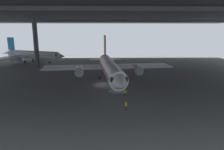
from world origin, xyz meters
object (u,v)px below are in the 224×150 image
object	(u,v)px
airplane_main	(110,68)
crew_worker_by_stairs	(125,92)
boarding_stairs	(118,89)
airplane_distant	(32,55)
crew_worker_near_nose	(126,105)

from	to	relation	value
airplane_main	crew_worker_by_stairs	world-z (taller)	airplane_main
airplane_main	boarding_stairs	size ratio (longest dim) A/B	7.83
crew_worker_by_stairs	airplane_distant	xyz separation A→B (m)	(-34.30, 44.27, 2.30)
airplane_main	crew_worker_by_stairs	size ratio (longest dim) A/B	23.12
airplane_distant	boarding_stairs	bearing A→B (deg)	-51.35
crew_worker_near_nose	crew_worker_by_stairs	size ratio (longest dim) A/B	1.02
crew_worker_near_nose	airplane_distant	bearing A→B (deg)	123.48
boarding_stairs	crew_worker_by_stairs	size ratio (longest dim) A/B	2.95
crew_worker_near_nose	crew_worker_by_stairs	bearing A→B (deg)	86.91
airplane_main	crew_worker_near_nose	distance (m)	20.07
boarding_stairs	crew_worker_near_nose	distance (m)	9.85
boarding_stairs	airplane_distant	distance (m)	53.16
airplane_main	crew_worker_near_nose	xyz separation A→B (m)	(2.40, -19.77, -2.53)
boarding_stairs	airplane_distant	xyz separation A→B (m)	(-33.17, 41.47, 2.46)
airplane_distant	airplane_main	bearing A→B (deg)	-45.00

